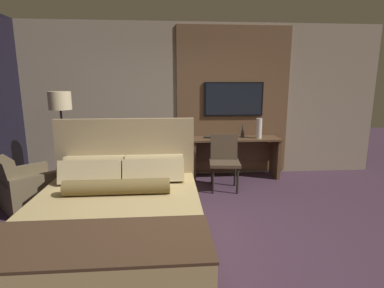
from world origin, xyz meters
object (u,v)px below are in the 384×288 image
(bed, at_px, (116,220))
(tv, at_px, (234,99))
(vase_short, at_px, (243,130))
(desk_chair, at_px, (224,157))
(desk, at_px, (234,151))
(floor_lamp, at_px, (61,109))
(vase_tall, at_px, (259,128))
(book, at_px, (210,137))
(armchair_by_window, at_px, (29,190))

(bed, bearing_deg, tv, 55.38)
(bed, bearing_deg, vase_short, 51.30)
(vase_short, bearing_deg, desk_chair, -126.54)
(tv, distance_m, vase_short, 0.60)
(bed, distance_m, desk, 2.98)
(bed, bearing_deg, desk_chair, 50.61)
(vase_short, bearing_deg, floor_lamp, -169.70)
(tv, xyz_separation_m, floor_lamp, (-2.88, -0.72, -0.09))
(vase_tall, bearing_deg, book, 173.36)
(vase_tall, xyz_separation_m, vase_short, (-0.26, 0.12, -0.05))
(desk_chair, bearing_deg, vase_tall, 40.27)
(bed, distance_m, tv, 3.32)
(vase_tall, bearing_deg, floor_lamp, -172.60)
(bed, height_order, armchair_by_window, bed)
(bed, distance_m, floor_lamp, 2.38)
(desk_chair, height_order, vase_short, vase_short)
(armchair_by_window, relative_size, vase_short, 3.75)
(armchair_by_window, bearing_deg, floor_lamp, -65.75)
(bed, height_order, book, bed)
(armchair_by_window, distance_m, vase_tall, 3.81)
(desk_chair, bearing_deg, armchair_by_window, -162.18)
(tv, relative_size, floor_lamp, 0.69)
(bed, height_order, floor_lamp, floor_lamp)
(book, bearing_deg, floor_lamp, -167.72)
(tv, height_order, armchair_by_window, tv)
(vase_tall, bearing_deg, tv, 144.70)
(vase_short, bearing_deg, book, -177.91)
(bed, relative_size, floor_lamp, 1.35)
(desk, bearing_deg, vase_tall, -13.07)
(tv, bearing_deg, floor_lamp, -165.96)
(desk_chair, bearing_deg, vase_short, 59.62)
(desk, bearing_deg, desk_chair, -117.36)
(desk, xyz_separation_m, desk_chair, (-0.30, -0.58, 0.04))
(tv, relative_size, armchair_by_window, 1.13)
(desk_chair, height_order, armchair_by_window, desk_chair)
(bed, distance_m, armchair_by_window, 1.85)
(desk_chair, xyz_separation_m, book, (-0.15, 0.58, 0.23))
(floor_lamp, height_order, vase_short, floor_lamp)
(book, bearing_deg, armchair_by_window, -156.68)
(bed, relative_size, vase_tall, 6.05)
(book, bearing_deg, desk, -0.61)
(bed, bearing_deg, floor_lamp, 120.69)
(desk, xyz_separation_m, armchair_by_window, (-3.18, -1.17, -0.24))
(desk_chair, xyz_separation_m, vase_tall, (0.71, 0.48, 0.39))
(bed, height_order, desk, bed)
(armchair_by_window, xyz_separation_m, book, (2.73, 1.18, 0.50))
(desk_chair, xyz_separation_m, armchair_by_window, (-2.88, -0.59, -0.27))
(desk, height_order, armchair_by_window, armchair_by_window)
(desk_chair, bearing_deg, bed, -123.22)
(desk, distance_m, armchair_by_window, 3.40)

